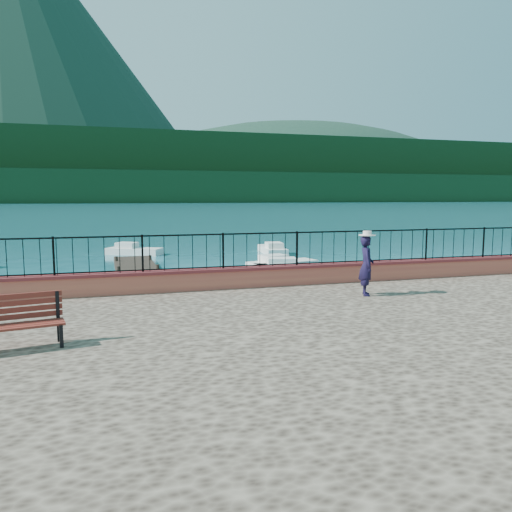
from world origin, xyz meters
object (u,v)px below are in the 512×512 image
boat_4 (135,248)px  boat_5 (272,247)px  person (366,266)px  boat_2 (282,261)px  park_bench (13,334)px  boat_1 (293,265)px

boat_4 → boat_5: bearing=18.3°
person → boat_4: (-4.67, 21.79, -1.58)m
boat_2 → boat_5: same height
park_bench → boat_4: park_bench is taller
boat_1 → boat_2: same height
person → boat_1: bearing=9.2°
boat_4 → boat_1: bearing=-25.8°
boat_1 → boat_4: bearing=138.2°
boat_4 → boat_5: size_ratio=0.89×
park_bench → boat_2: size_ratio=0.46×
park_bench → boat_1: size_ratio=0.44×
boat_1 → boat_5: 8.80m
boat_2 → park_bench: bearing=-136.4°
park_bench → boat_5: (12.20, 22.30, -1.08)m
person → boat_5: bearing=9.1°
boat_4 → boat_5: (8.84, -1.93, 0.00)m
person → boat_5: (4.17, 19.86, -1.58)m
boat_4 → person: bearing=-47.3°
boat_4 → boat_5: same height
park_bench → boat_5: park_bench is taller
boat_2 → boat_4: size_ratio=1.03×
boat_5 → boat_4: bearing=85.1°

